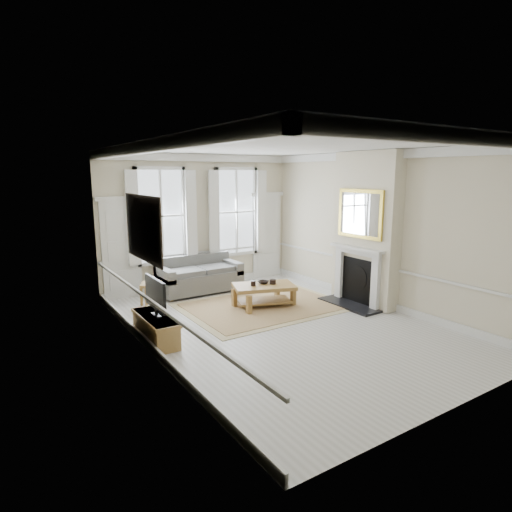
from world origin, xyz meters
TOP-DOWN VIEW (x-y plane):
  - floor at (0.00, 0.00)m, footprint 7.20×7.20m
  - ceiling at (0.00, 0.00)m, footprint 7.20×7.20m
  - back_wall at (0.00, 3.60)m, footprint 5.20×0.00m
  - left_wall at (-2.60, 0.00)m, footprint 0.00×7.20m
  - right_wall at (2.60, 0.00)m, footprint 0.00×7.20m
  - window_left at (-1.05, 3.55)m, footprint 1.26×0.20m
  - window_right at (1.05, 3.55)m, footprint 1.26×0.20m
  - door_left at (-2.05, 3.56)m, footprint 0.90×0.08m
  - door_right at (2.05, 3.56)m, footprint 0.90×0.08m
  - painting at (-2.56, 0.30)m, footprint 0.05×1.66m
  - chimney_breast at (2.43, 0.20)m, footprint 0.35×1.70m
  - hearth at (2.00, 0.20)m, footprint 0.55×1.50m
  - fireplace at (2.20, 0.20)m, footprint 0.21×1.45m
  - mirror at (2.21, 0.20)m, footprint 0.06×1.26m
  - sofa at (-0.31, 3.11)m, footprint 2.01×0.98m
  - side_table at (-1.71, 2.57)m, footprint 0.58×0.58m
  - rug at (0.38, 1.20)m, footprint 3.50×2.60m
  - coffee_table at (0.38, 1.20)m, footprint 1.51×1.17m
  - ceramic_pot_a at (0.13, 1.25)m, footprint 0.11×0.11m
  - ceramic_pot_b at (0.58, 1.15)m, footprint 0.14×0.14m
  - bowl at (0.43, 1.30)m, footprint 0.31×0.31m
  - tv_stand at (-2.34, 0.56)m, footprint 0.41×1.29m
  - tv at (-2.32, 0.56)m, footprint 0.08×0.90m

SIDE VIEW (x-z plane):
  - floor at x=0.00m, z-range 0.00..0.00m
  - rug at x=0.38m, z-range 0.00..0.02m
  - hearth at x=2.00m, z-range 0.00..0.05m
  - tv_stand at x=-2.34m, z-range 0.00..0.46m
  - sofa at x=-0.31m, z-range -0.08..0.82m
  - coffee_table at x=0.38m, z-range 0.17..0.66m
  - side_table at x=-1.71m, z-range 0.16..0.69m
  - bowl at x=0.43m, z-range 0.50..0.55m
  - ceramic_pot_b at x=0.58m, z-range 0.50..0.60m
  - ceramic_pot_a at x=0.13m, z-range 0.50..0.61m
  - fireplace at x=2.20m, z-range 0.07..1.40m
  - tv at x=-2.32m, z-range 0.51..1.19m
  - door_left at x=-2.05m, z-range 0.00..2.30m
  - door_right at x=2.05m, z-range 0.00..2.30m
  - back_wall at x=0.00m, z-range -0.90..4.30m
  - left_wall at x=-2.60m, z-range -1.90..5.30m
  - right_wall at x=2.60m, z-range -1.90..5.30m
  - chimney_breast at x=2.43m, z-range 0.01..3.39m
  - window_left at x=-1.05m, z-range 0.80..3.00m
  - window_right at x=1.05m, z-range 0.80..3.00m
  - painting at x=-2.56m, z-range 1.52..2.58m
  - mirror at x=2.21m, z-range 1.52..2.58m
  - ceiling at x=0.00m, z-range 3.40..3.40m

